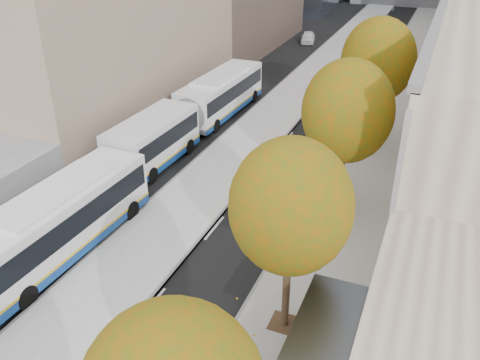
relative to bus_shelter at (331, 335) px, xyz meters
The scene contains 8 objects.
bus_platform 25.96m from the bus_shelter, 111.69° to the left, with size 4.25×150.00×0.15m, color #B4B4B4.
sidewalk 24.19m from the bus_shelter, 93.72° to the left, with size 4.75×150.00×0.08m, color gray.
bus_shelter is the anchor object (origin of this frame).
tree_c 4.23m from the bus_shelter, 135.67° to the left, with size 4.20×4.20×7.28m.
tree_d 11.70m from the bus_shelter, 100.71° to the left, with size 4.40×4.40×7.60m.
tree_e 20.45m from the bus_shelter, 95.95° to the left, with size 4.60×4.60×7.92m.
bus_far 22.20m from the bus_shelter, 127.73° to the left, with size 3.15×17.87×2.97m.
distant_car 48.69m from the bus_shelter, 106.31° to the left, with size 1.50×3.72×1.27m, color silver.
Camera 1 is at (7.50, -0.94, 13.99)m, focal length 38.00 mm.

